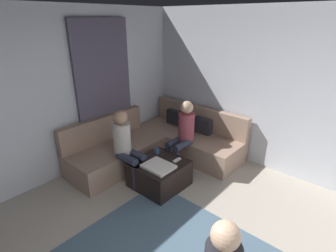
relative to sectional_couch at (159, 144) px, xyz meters
The scene contains 10 objects.
wall_back 2.57m from the sectional_couch, 27.05° to the left, with size 6.00×0.12×2.70m, color silver.
wall_left 2.33m from the sectional_couch, 114.60° to the right, with size 0.12×6.00×2.70m, color silver.
curtain_panel 1.36m from the sectional_couch, 142.74° to the right, with size 0.06×1.10×2.50m, color #595166.
sectional_couch is the anchor object (origin of this frame).
ottoman 0.92m from the sectional_couch, 46.31° to the right, with size 0.76×0.76×0.42m, color black.
folded_blanket 1.08m from the sectional_couch, 46.87° to the right, with size 0.44×0.36×0.04m, color white.
coffee_mug 0.66m from the sectional_couch, 49.45° to the right, with size 0.08×0.08×0.10m, color #334C72.
game_remote 0.94m from the sectional_couch, 28.52° to the right, with size 0.05×0.15×0.02m, color white.
person_on_couch_back 0.65m from the sectional_couch, ahead, with size 0.30×0.60×1.20m.
person_on_couch_side 0.98m from the sectional_couch, 80.63° to the right, with size 0.60×0.30×1.20m.
Camera 1 is at (0.98, -1.33, 2.50)m, focal length 27.84 mm.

